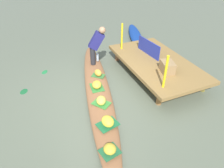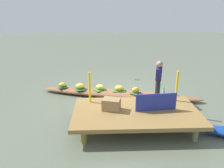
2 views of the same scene
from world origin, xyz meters
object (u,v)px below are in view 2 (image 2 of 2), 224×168
(banana_bunch_1, at_px, (100,87))
(banana_bunch_2, at_px, (136,90))
(produce_crate, at_px, (111,104))
(banana_bunch_3, at_px, (62,85))
(banana_bunch_0, at_px, (80,86))
(water_bottle, at_px, (164,92))
(vendor_boat, at_px, (119,94))
(vendor_person, at_px, (159,75))
(banana_bunch_4, at_px, (119,88))
(market_banner, at_px, (156,102))

(banana_bunch_1, relative_size, banana_bunch_2, 1.13)
(produce_crate, bearing_deg, banana_bunch_3, -55.29)
(banana_bunch_1, distance_m, banana_bunch_3, 1.39)
(banana_bunch_2, height_order, produce_crate, produce_crate)
(banana_bunch_0, bearing_deg, water_bottle, 164.38)
(vendor_boat, relative_size, vendor_person, 4.69)
(banana_bunch_0, relative_size, vendor_person, 0.27)
(banana_bunch_3, relative_size, produce_crate, 0.57)
(banana_bunch_3, distance_m, banana_bunch_4, 2.07)
(vendor_boat, xyz_separation_m, banana_bunch_0, (1.35, -0.27, 0.21))
(banana_bunch_0, distance_m, banana_bunch_3, 0.69)
(banana_bunch_1, relative_size, banana_bunch_3, 1.16)
(banana_bunch_1, bearing_deg, banana_bunch_4, 169.19)
(produce_crate, bearing_deg, banana_bunch_2, -117.17)
(vendor_person, bearing_deg, produce_crate, 43.74)
(banana_bunch_2, relative_size, water_bottle, 1.02)
(banana_bunch_0, bearing_deg, vendor_person, 165.02)
(banana_bunch_2, height_order, banana_bunch_3, banana_bunch_2)
(banana_bunch_4, height_order, vendor_person, vendor_person)
(market_banner, bearing_deg, banana_bunch_0, -51.75)
(banana_bunch_1, xyz_separation_m, produce_crate, (-0.32, 2.06, 0.28))
(banana_bunch_4, bearing_deg, vendor_boat, 69.89)
(vendor_boat, xyz_separation_m, water_bottle, (-1.40, 0.50, 0.24))
(banana_bunch_0, relative_size, banana_bunch_4, 1.02)
(banana_bunch_1, height_order, banana_bunch_3, banana_bunch_1)
(vendor_person, relative_size, market_banner, 1.12)
(banana_bunch_2, bearing_deg, produce_crate, 62.83)
(water_bottle, relative_size, market_banner, 0.24)
(banana_bunch_2, relative_size, vendor_person, 0.22)
(banana_bunch_0, xyz_separation_m, market_banner, (-2.14, 2.27, 0.35))
(banana_bunch_1, bearing_deg, water_bottle, 162.41)
(vendor_person, distance_m, produce_crate, 2.18)
(banana_bunch_3, distance_m, vendor_person, 3.40)
(vendor_boat, distance_m, water_bottle, 1.51)
(produce_crate, bearing_deg, market_banner, 175.57)
(banana_bunch_4, relative_size, produce_crate, 0.71)
(banana_bunch_1, distance_m, vendor_person, 2.04)
(banana_bunch_3, bearing_deg, banana_bunch_1, 165.73)
(produce_crate, bearing_deg, banana_bunch_0, -65.05)
(banana_bunch_2, height_order, water_bottle, water_bottle)
(banana_bunch_4, distance_m, produce_crate, 1.98)
(banana_bunch_0, distance_m, water_bottle, 2.86)
(banana_bunch_0, distance_m, market_banner, 3.14)
(vendor_boat, height_order, produce_crate, produce_crate)
(vendor_person, xyz_separation_m, water_bottle, (-0.18, 0.08, -0.55))
(banana_bunch_4, bearing_deg, banana_bunch_0, -10.22)
(vendor_boat, height_order, banana_bunch_3, banana_bunch_3)
(vendor_boat, xyz_separation_m, banana_bunch_1, (0.65, -0.15, 0.21))
(vendor_boat, bearing_deg, banana_bunch_0, 2.27)
(produce_crate, bearing_deg, vendor_boat, -100.02)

